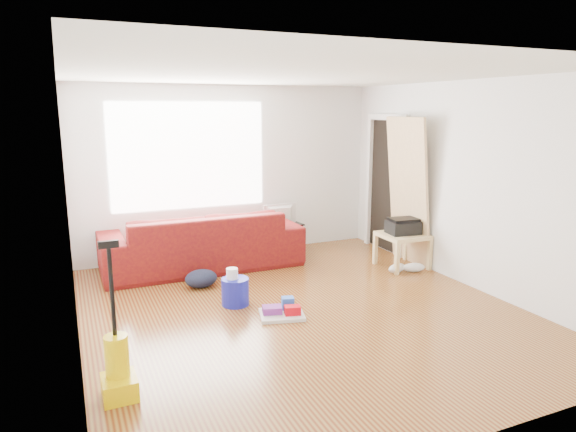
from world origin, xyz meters
name	(u,v)px	position (x,y,z in m)	size (l,w,h in m)	color
room	(301,194)	(0.07, 0.15, 1.25)	(4.51, 5.01, 2.51)	#652711
sofa	(203,267)	(-0.59, 1.95, 0.00)	(2.68, 1.05, 0.78)	#4C0711
tv_stand	(281,238)	(0.71, 2.22, 0.23)	(0.67, 0.43, 0.44)	black
tv	(281,214)	(0.71, 2.22, 0.59)	(0.53, 0.07, 0.30)	black
side_table	(403,239)	(1.95, 0.85, 0.40)	(0.59, 0.59, 0.48)	#DBB479
printer	(403,226)	(1.95, 0.85, 0.58)	(0.45, 0.36, 0.22)	black
bucket	(236,305)	(-0.61, 0.43, 0.00)	(0.31, 0.31, 0.31)	#181DA9
toilet_paper	(232,287)	(-0.64, 0.44, 0.21)	(0.13, 0.13, 0.12)	white
cleaning_tray	(282,311)	(-0.25, -0.07, 0.05)	(0.54, 0.47, 0.16)	silver
backpack	(201,287)	(-0.81, 1.16, 0.00)	(0.40, 0.32, 0.22)	black
sneakers	(405,268)	(1.85, 0.63, 0.06)	(0.56, 0.28, 0.12)	silver
vacuum	(118,369)	(-2.00, -1.00, 0.22)	(0.26, 0.29, 1.21)	#E9C500
door_panel	(405,262)	(2.13, 1.02, 0.00)	(0.04, 0.82, 2.06)	tan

